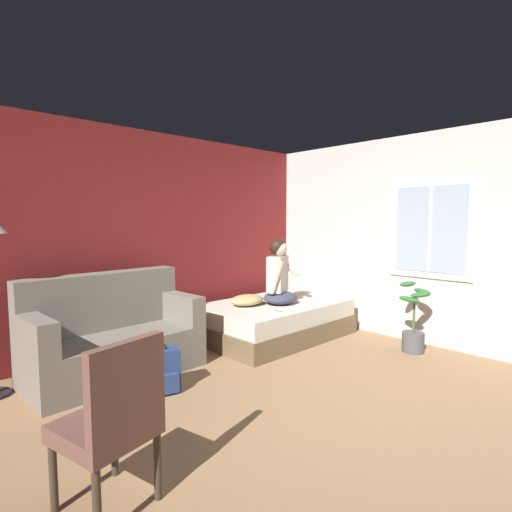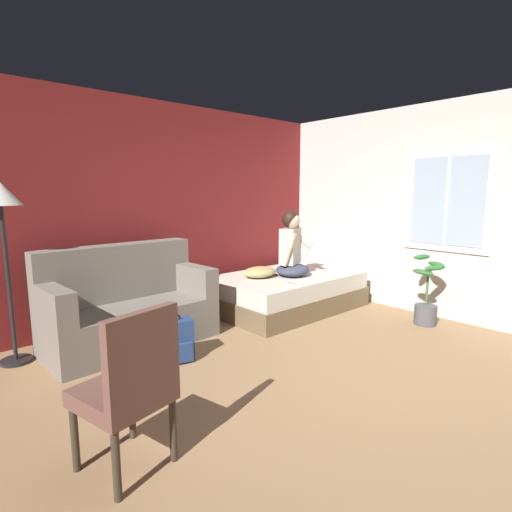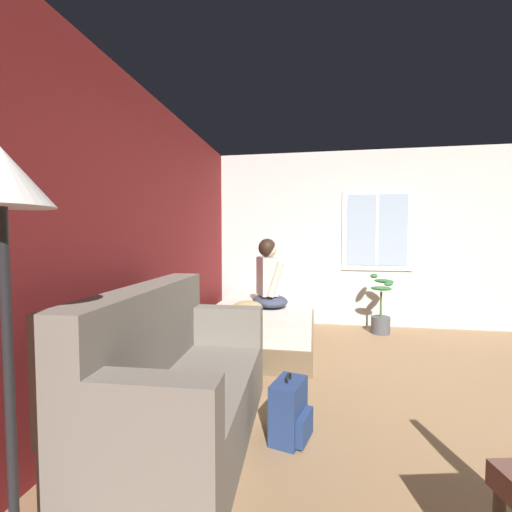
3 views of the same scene
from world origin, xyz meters
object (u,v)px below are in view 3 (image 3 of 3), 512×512
at_px(bed, 262,326).
at_px(throw_pillow, 247,307).
at_px(person_seated, 269,280).
at_px(cell_phone, 292,314).
at_px(backpack, 290,411).
at_px(potted_plant, 381,312).
at_px(couch, 177,383).
at_px(floor_lamp, 3,220).

height_order(bed, throw_pillow, throw_pillow).
xyz_separation_m(person_seated, throw_pillow, (-0.39, 0.21, -0.29)).
bearing_deg(bed, cell_phone, -132.26).
bearing_deg(backpack, throw_pillow, 20.86).
xyz_separation_m(backpack, potted_plant, (2.80, -1.10, 0.11)).
bearing_deg(couch, person_seated, -8.54).
distance_m(bed, couch, 2.20).
height_order(throw_pillow, floor_lamp, floor_lamp).
bearing_deg(floor_lamp, cell_phone, -17.56).
bearing_deg(cell_phone, bed, 48.87).
bearing_deg(potted_plant, couch, 148.01).
distance_m(couch, throw_pillow, 1.79).
height_order(person_seated, potted_plant, person_seated).
bearing_deg(throw_pillow, backpack, -159.14).
height_order(bed, couch, couch).
distance_m(throw_pillow, potted_plant, 2.09).
bearing_deg(bed, throw_pillow, 163.16).
height_order(cell_phone, potted_plant, potted_plant).
bearing_deg(throw_pillow, bed, -16.84).
relative_size(backpack, throw_pillow, 0.95).
relative_size(couch, throw_pillow, 3.60).
relative_size(bed, cell_phone, 14.00).
distance_m(floor_lamp, potted_plant, 4.61).
bearing_deg(cell_phone, couch, 161.33).
distance_m(couch, backpack, 0.78).
relative_size(bed, person_seated, 2.30).
xyz_separation_m(couch, potted_plant, (2.94, -1.84, -0.09)).
bearing_deg(person_seated, potted_plant, -62.93).
relative_size(throw_pillow, cell_phone, 3.33).
bearing_deg(bed, floor_lamp, 171.37).
relative_size(couch, potted_plant, 2.03).
distance_m(bed, cell_phone, 0.61).
height_order(couch, person_seated, person_seated).
height_order(backpack, potted_plant, potted_plant).
bearing_deg(floor_lamp, potted_plant, -27.73).
distance_m(throw_pillow, cell_phone, 0.54).
bearing_deg(person_seated, floor_lamp, 169.87).
relative_size(throw_pillow, floor_lamp, 0.28).
bearing_deg(backpack, cell_phone, 3.14).
bearing_deg(couch, floor_lamp, 166.53).
distance_m(person_seated, cell_phone, 0.60).
distance_m(bed, person_seated, 0.61).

